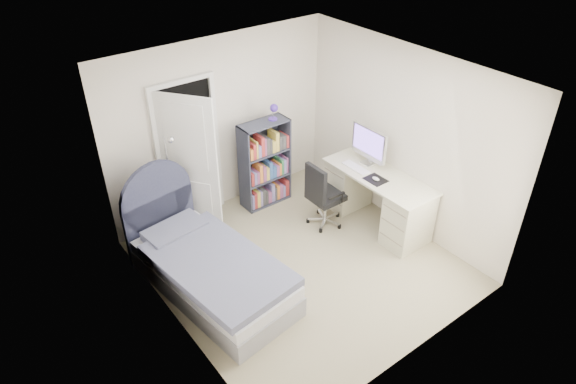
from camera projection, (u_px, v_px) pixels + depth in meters
room_shell at (303, 181)px, 5.89m from camera, size 3.50×3.70×2.60m
door at (189, 160)px, 6.71m from camera, size 0.92×0.68×2.06m
bed at (208, 267)px, 6.06m from camera, size 1.26×2.26×1.33m
nightstand at (153, 214)px, 6.79m from camera, size 0.41×0.41×0.60m
floor_lamp at (175, 199)px, 6.67m from camera, size 0.22×0.22×1.54m
bookcase at (266, 167)px, 7.44m from camera, size 0.73×0.31×1.55m
desk at (377, 197)px, 7.08m from camera, size 0.65×1.62×1.33m
office_chair at (322, 193)px, 6.97m from camera, size 0.49×0.51×0.97m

